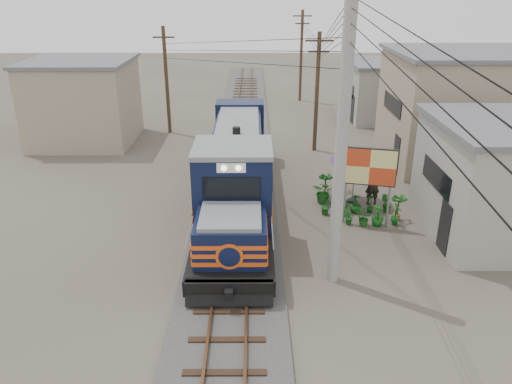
{
  "coord_description": "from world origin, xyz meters",
  "views": [
    {
      "loc": [
        0.77,
        -15.32,
        9.55
      ],
      "look_at": [
        0.85,
        2.12,
        2.2
      ],
      "focal_mm": 35.0,
      "sensor_mm": 36.0,
      "label": 1
    }
  ],
  "objects_px": {
    "locomotive": "(237,171)",
    "billboard": "(369,169)",
    "vendor": "(373,185)",
    "market_umbrella": "(356,155)"
  },
  "relations": [
    {
      "from": "locomotive",
      "to": "billboard",
      "type": "bearing_deg",
      "value": -18.46
    },
    {
      "from": "locomotive",
      "to": "vendor",
      "type": "relative_size",
      "value": 8.54
    },
    {
      "from": "market_umbrella",
      "to": "vendor",
      "type": "distance_m",
      "value": 1.63
    },
    {
      "from": "billboard",
      "to": "market_umbrella",
      "type": "bearing_deg",
      "value": 106.03
    },
    {
      "from": "locomotive",
      "to": "market_umbrella",
      "type": "height_order",
      "value": "locomotive"
    },
    {
      "from": "market_umbrella",
      "to": "vendor",
      "type": "xyz_separation_m",
      "value": [
        0.84,
        -0.23,
        -1.38
      ]
    },
    {
      "from": "billboard",
      "to": "market_umbrella",
      "type": "distance_m",
      "value": 2.34
    },
    {
      "from": "locomotive",
      "to": "vendor",
      "type": "xyz_separation_m",
      "value": [
        6.24,
        0.27,
        -0.79
      ]
    },
    {
      "from": "billboard",
      "to": "vendor",
      "type": "relative_size",
      "value": 1.82
    },
    {
      "from": "locomotive",
      "to": "billboard",
      "type": "distance_m",
      "value": 5.85
    }
  ]
}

